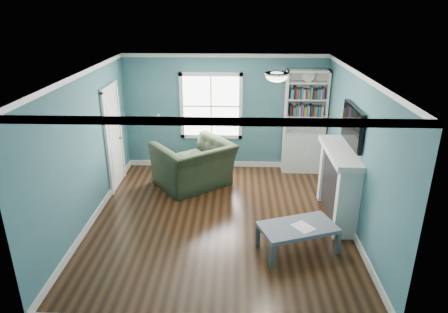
{
  "coord_description": "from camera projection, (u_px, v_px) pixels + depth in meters",
  "views": [
    {
      "loc": [
        0.3,
        -6.2,
        3.66
      ],
      "look_at": [
        0.06,
        0.4,
        1.06
      ],
      "focal_mm": 32.0,
      "sensor_mm": 36.0,
      "label": 1
    }
  ],
  "objects": [
    {
      "name": "floor",
      "position": [
        220.0,
        220.0,
        7.12
      ],
      "size": [
        5.0,
        5.0,
        0.0
      ],
      "primitive_type": "plane",
      "color": "black",
      "rests_on": "ground"
    },
    {
      "name": "room_walls",
      "position": [
        219.0,
        136.0,
        6.54
      ],
      "size": [
        5.0,
        5.0,
        5.0
      ],
      "color": "#3B626D",
      "rests_on": "ground"
    },
    {
      "name": "recliner",
      "position": [
        194.0,
        157.0,
        8.24
      ],
      "size": [
        1.71,
        1.62,
        1.26
      ],
      "primitive_type": "imported",
      "rotation": [
        0.0,
        0.0,
        -2.49
      ],
      "color": "black",
      "rests_on": "ground"
    },
    {
      "name": "door",
      "position": [
        114.0,
        137.0,
        8.1
      ],
      "size": [
        0.12,
        0.98,
        2.17
      ],
      "color": "silver",
      "rests_on": "ground"
    },
    {
      "name": "light_switch",
      "position": [
        158.0,
        116.0,
        9.04
      ],
      "size": [
        0.08,
        0.01,
        0.12
      ],
      "primitive_type": "cube",
      "color": "white",
      "rests_on": "room_walls"
    },
    {
      "name": "fireplace",
      "position": [
        338.0,
        185.0,
        7.0
      ],
      "size": [
        0.44,
        1.58,
        1.3
      ],
      "color": "black",
      "rests_on": "ground"
    },
    {
      "name": "bookshelf",
      "position": [
        304.0,
        132.0,
        8.86
      ],
      "size": [
        0.9,
        0.35,
        2.31
      ],
      "color": "silver",
      "rests_on": "ground"
    },
    {
      "name": "trim",
      "position": [
        219.0,
        156.0,
        6.67
      ],
      "size": [
        4.5,
        5.0,
        2.6
      ],
      "color": "white",
      "rests_on": "ground"
    },
    {
      "name": "ceiling_fixture",
      "position": [
        277.0,
        76.0,
        6.25
      ],
      "size": [
        0.38,
        0.38,
        0.15
      ],
      "color": "white",
      "rests_on": "room_walls"
    },
    {
      "name": "paper_sheet",
      "position": [
        303.0,
        227.0,
        6.1
      ],
      "size": [
        0.39,
        0.41,
        0.0
      ],
      "primitive_type": "cube",
      "rotation": [
        0.0,
        0.0,
        0.62
      ],
      "color": "white",
      "rests_on": "coffee_table"
    },
    {
      "name": "tv",
      "position": [
        352.0,
        125.0,
        6.6
      ],
      "size": [
        0.06,
        1.1,
        0.65
      ],
      "primitive_type": "cube",
      "color": "black",
      "rests_on": "fireplace"
    },
    {
      "name": "window",
      "position": [
        211.0,
        106.0,
        8.91
      ],
      "size": [
        1.4,
        0.06,
        1.5
      ],
      "color": "white",
      "rests_on": "room_walls"
    },
    {
      "name": "coffee_table",
      "position": [
        298.0,
        229.0,
        6.16
      ],
      "size": [
        1.3,
        0.98,
        0.42
      ],
      "rotation": [
        0.0,
        0.0,
        0.34
      ],
      "color": "#454C53",
      "rests_on": "ground"
    }
  ]
}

